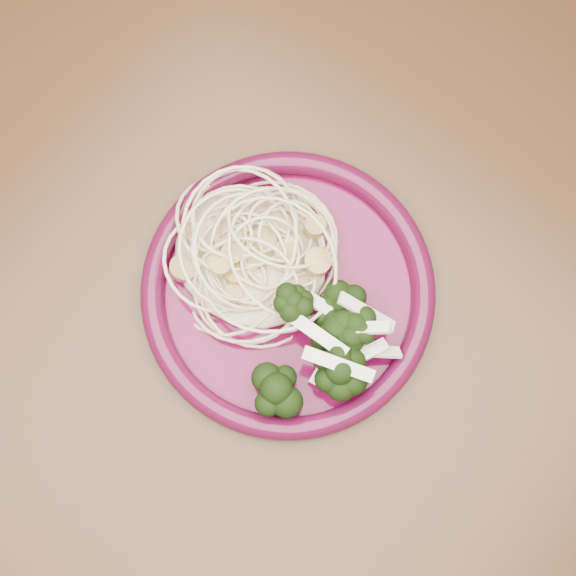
{
  "coord_description": "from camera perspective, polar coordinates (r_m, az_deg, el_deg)",
  "views": [
    {
      "loc": [
        -0.02,
        -0.11,
        1.38
      ],
      "look_at": [
        -0.1,
        -0.01,
        0.77
      ],
      "focal_mm": 50.0,
      "sensor_mm": 36.0,
      "label": 1
    }
  ],
  "objects": [
    {
      "name": "broccoli_pile",
      "position": [
        0.61,
        3.5,
        -2.94
      ],
      "size": [
        0.09,
        0.14,
        0.05
      ],
      "primitive_type": "ellipsoid",
      "rotation": [
        0.0,
        0.0,
        -0.07
      ],
      "color": "black",
      "rests_on": "dinner_plate"
    },
    {
      "name": "dining_table",
      "position": [
        0.73,
        6.66,
        -6.38
      ],
      "size": [
        1.2,
        0.8,
        0.75
      ],
      "color": "#472814",
      "rests_on": "ground"
    },
    {
      "name": "spaghetti_pile",
      "position": [
        0.63,
        -2.77,
        2.44
      ],
      "size": [
        0.14,
        0.12,
        0.03
      ],
      "primitive_type": "ellipsoid",
      "rotation": [
        0.0,
        0.0,
        -0.07
      ],
      "color": "beige",
      "rests_on": "dinner_plate"
    },
    {
      "name": "onion_garnish",
      "position": [
        0.58,
        3.67,
        -2.46
      ],
      "size": [
        0.06,
        0.09,
        0.05
      ],
      "primitive_type": null,
      "rotation": [
        0.0,
        0.0,
        -0.07
      ],
      "color": "#F1EACE",
      "rests_on": "broccoli_pile"
    },
    {
      "name": "scallop_cluster",
      "position": [
        0.6,
        -2.92,
        3.26
      ],
      "size": [
        0.12,
        0.12,
        0.04
      ],
      "primitive_type": null,
      "rotation": [
        0.0,
        0.0,
        -0.07
      ],
      "color": "tan",
      "rests_on": "spaghetti_pile"
    },
    {
      "name": "dinner_plate",
      "position": [
        0.63,
        0.0,
        -0.23
      ],
      "size": [
        0.25,
        0.25,
        0.02
      ],
      "rotation": [
        0.0,
        0.0,
        -0.07
      ],
      "color": "#520627",
      "rests_on": "dining_table"
    }
  ]
}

